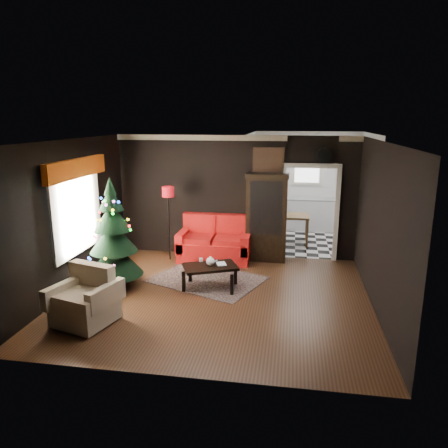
% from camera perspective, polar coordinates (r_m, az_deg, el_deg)
% --- Properties ---
extents(floor, '(5.50, 5.50, 0.00)m').
position_cam_1_polar(floor, '(7.86, -1.06, -9.74)').
color(floor, black).
rests_on(floor, ground).
extents(ceiling, '(5.50, 5.50, 0.00)m').
position_cam_1_polar(ceiling, '(7.21, -1.16, 11.08)').
color(ceiling, white).
rests_on(ceiling, ground).
extents(wall_back, '(5.50, 0.00, 5.50)m').
position_cam_1_polar(wall_back, '(9.83, 1.49, 3.65)').
color(wall_back, black).
rests_on(wall_back, ground).
extents(wall_front, '(5.50, 0.00, 5.50)m').
position_cam_1_polar(wall_front, '(5.08, -6.17, -6.46)').
color(wall_front, black).
rests_on(wall_front, ground).
extents(wall_left, '(0.00, 5.50, 5.50)m').
position_cam_1_polar(wall_left, '(8.34, -20.04, 0.92)').
color(wall_left, black).
rests_on(wall_left, ground).
extents(wall_right, '(0.00, 5.50, 5.50)m').
position_cam_1_polar(wall_right, '(7.44, 20.21, -0.61)').
color(wall_right, black).
rests_on(wall_right, ground).
extents(doorway, '(1.10, 0.10, 2.10)m').
position_cam_1_polar(doorway, '(9.82, 11.36, 1.28)').
color(doorway, beige).
rests_on(doorway, ground).
extents(left_window, '(0.05, 1.60, 1.40)m').
position_cam_1_polar(left_window, '(8.48, -19.19, 1.54)').
color(left_window, white).
rests_on(left_window, wall_left).
extents(valance, '(0.12, 2.10, 0.35)m').
position_cam_1_polar(valance, '(8.32, -19.15, 7.05)').
color(valance, '#9A3B0A').
rests_on(valance, wall_left).
extents(kitchen_floor, '(3.00, 3.00, 0.00)m').
position_cam_1_polar(kitchen_floor, '(11.53, 10.87, -2.18)').
color(kitchen_floor, silver).
rests_on(kitchen_floor, ground).
extents(kitchen_window, '(0.70, 0.06, 0.70)m').
position_cam_1_polar(kitchen_window, '(12.62, 11.06, 7.08)').
color(kitchen_window, white).
rests_on(kitchen_window, ground).
extents(rug, '(2.51, 2.20, 0.01)m').
position_cam_1_polar(rug, '(8.65, -2.31, -7.43)').
color(rug, '#40343C').
rests_on(rug, ground).
extents(loveseat, '(1.70, 0.90, 1.00)m').
position_cam_1_polar(loveseat, '(9.66, -1.26, -2.02)').
color(loveseat, maroon).
rests_on(loveseat, ground).
extents(curio_cabinet, '(0.90, 0.45, 1.90)m').
position_cam_1_polar(curio_cabinet, '(9.63, 5.72, 0.62)').
color(curio_cabinet, black).
rests_on(curio_cabinet, ground).
extents(floor_lamp, '(0.38, 0.38, 1.73)m').
position_cam_1_polar(floor_lamp, '(9.69, -7.38, -0.07)').
color(floor_lamp, black).
rests_on(floor_lamp, ground).
extents(christmas_tree, '(1.37, 1.37, 2.03)m').
position_cam_1_polar(christmas_tree, '(8.25, -14.65, -1.33)').
color(christmas_tree, black).
rests_on(christmas_tree, ground).
extents(armchair, '(1.05, 1.05, 0.87)m').
position_cam_1_polar(armchair, '(7.09, -18.19, -9.20)').
color(armchair, '#AF9F8B').
rests_on(armchair, ground).
extents(coffee_table, '(1.14, 0.94, 0.44)m').
position_cam_1_polar(coffee_table, '(8.17, -1.85, -7.05)').
color(coffee_table, black).
rests_on(coffee_table, rug).
extents(teapot, '(0.23, 0.23, 0.18)m').
position_cam_1_polar(teapot, '(8.05, -1.84, -5.02)').
color(teapot, white).
rests_on(teapot, coffee_table).
extents(cup_a, '(0.08, 0.08, 0.06)m').
position_cam_1_polar(cup_a, '(8.31, -1.99, -4.82)').
color(cup_a, white).
rests_on(cup_a, coffee_table).
extents(cup_b, '(0.10, 0.10, 0.06)m').
position_cam_1_polar(cup_b, '(8.32, -3.10, -4.80)').
color(cup_b, silver).
rests_on(cup_b, coffee_table).
extents(book, '(0.17, 0.08, 0.23)m').
position_cam_1_polar(book, '(8.09, -0.97, -4.69)').
color(book, tan).
rests_on(book, coffee_table).
extents(wall_clock, '(0.32, 0.32, 0.06)m').
position_cam_1_polar(wall_clock, '(9.59, 13.26, 8.94)').
color(wall_clock, silver).
rests_on(wall_clock, wall_back).
extents(painting, '(0.62, 0.05, 0.52)m').
position_cam_1_polar(painting, '(9.60, 5.98, 8.45)').
color(painting, '#B47E3C').
rests_on(painting, wall_back).
extents(kitchen_counter, '(1.80, 0.60, 0.90)m').
position_cam_1_polar(kitchen_counter, '(12.58, 10.83, 1.29)').
color(kitchen_counter, silver).
rests_on(kitchen_counter, ground).
extents(kitchen_table, '(0.70, 0.70, 0.75)m').
position_cam_1_polar(kitchen_table, '(11.14, 9.45, -0.70)').
color(kitchen_table, '#523920').
rests_on(kitchen_table, ground).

